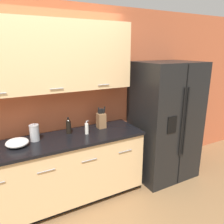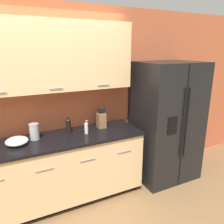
% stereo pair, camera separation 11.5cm
% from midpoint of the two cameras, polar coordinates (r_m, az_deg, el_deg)
% --- Properties ---
extents(wall_back, '(10.00, 0.39, 2.60)m').
position_cam_midpoint_polar(wall_back, '(2.97, -16.72, 5.14)').
color(wall_back, '#BC5B38').
rests_on(wall_back, ground_plane).
extents(counter_unit, '(2.18, 0.64, 0.93)m').
position_cam_midpoint_polar(counter_unit, '(3.08, -11.93, -14.50)').
color(counter_unit, black).
rests_on(counter_unit, ground_plane).
extents(refrigerator, '(0.95, 0.79, 1.85)m').
position_cam_midpoint_polar(refrigerator, '(3.55, 14.85, -2.46)').
color(refrigerator, black).
rests_on(refrigerator, ground_plane).
extents(knife_block, '(0.13, 0.11, 0.30)m').
position_cam_midpoint_polar(knife_block, '(3.13, -1.74, -2.06)').
color(knife_block, olive).
rests_on(knife_block, counter_unit).
extents(soap_dispenser, '(0.05, 0.05, 0.18)m').
position_cam_midpoint_polar(soap_dispenser, '(2.94, -5.63, -4.23)').
color(soap_dispenser, silver).
rests_on(soap_dispenser, counter_unit).
extents(oil_bottle, '(0.07, 0.07, 0.23)m').
position_cam_midpoint_polar(oil_bottle, '(2.98, -10.26, -3.46)').
color(oil_bottle, black).
rests_on(oil_bottle, counter_unit).
extents(steel_canister, '(0.12, 0.12, 0.22)m').
position_cam_midpoint_polar(steel_canister, '(2.88, -18.56, -4.88)').
color(steel_canister, '#A3A3A5').
rests_on(steel_canister, counter_unit).
extents(mixing_bowl, '(0.26, 0.26, 0.09)m').
position_cam_midpoint_polar(mixing_bowl, '(2.81, -22.52, -7.05)').
color(mixing_bowl, white).
rests_on(mixing_bowl, counter_unit).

